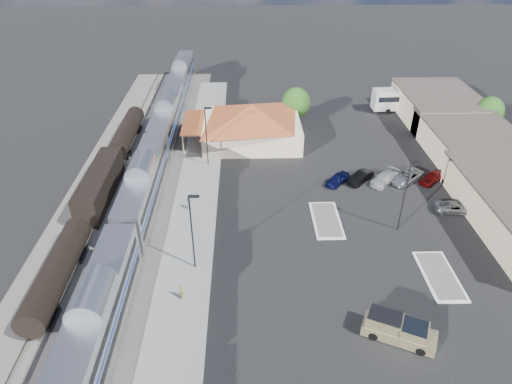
{
  "coord_description": "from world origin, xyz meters",
  "views": [
    {
      "loc": [
        -5.64,
        -42.12,
        32.06
      ],
      "look_at": [
        -4.39,
        4.19,
        2.8
      ],
      "focal_mm": 32.0,
      "sensor_mm": 36.0,
      "label": 1
    }
  ],
  "objects_px": {
    "station_depot": "(251,123)",
    "coach_bus": "(408,98)",
    "pickup_truck": "(400,330)",
    "suv": "(455,207)"
  },
  "relations": [
    {
      "from": "station_depot",
      "to": "coach_bus",
      "type": "height_order",
      "value": "station_depot"
    },
    {
      "from": "station_depot",
      "to": "pickup_truck",
      "type": "xyz_separation_m",
      "value": [
        12.04,
        -39.6,
        -2.12
      ]
    },
    {
      "from": "station_depot",
      "to": "coach_bus",
      "type": "relative_size",
      "value": 1.43
    },
    {
      "from": "station_depot",
      "to": "pickup_truck",
      "type": "bearing_deg",
      "value": -73.09
    },
    {
      "from": "pickup_truck",
      "to": "coach_bus",
      "type": "distance_m",
      "value": 54.2
    },
    {
      "from": "suv",
      "to": "coach_bus",
      "type": "xyz_separation_m",
      "value": [
        4.01,
        32.62,
        1.68
      ]
    },
    {
      "from": "coach_bus",
      "to": "pickup_truck",
      "type": "bearing_deg",
      "value": 159.32
    },
    {
      "from": "suv",
      "to": "coach_bus",
      "type": "height_order",
      "value": "coach_bus"
    },
    {
      "from": "station_depot",
      "to": "suv",
      "type": "height_order",
      "value": "station_depot"
    },
    {
      "from": "pickup_truck",
      "to": "suv",
      "type": "xyz_separation_m",
      "value": [
        12.52,
        18.99,
        -0.36
      ]
    }
  ]
}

